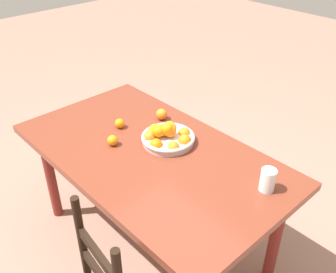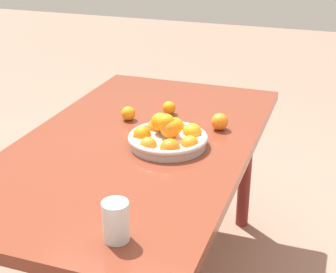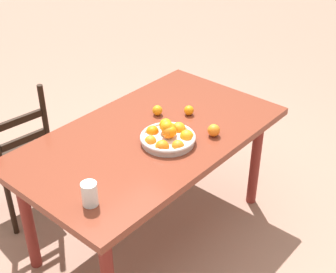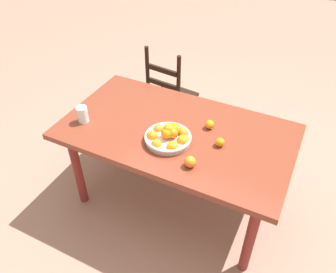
% 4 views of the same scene
% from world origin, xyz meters
% --- Properties ---
extents(dining_table, '(1.62, 0.92, 0.76)m').
position_xyz_m(dining_table, '(0.00, 0.00, 0.67)').
color(dining_table, brown).
rests_on(dining_table, ground).
extents(fruit_bowl, '(0.32, 0.32, 0.14)m').
position_xyz_m(fruit_bowl, '(0.01, -0.14, 0.80)').
color(fruit_bowl, beige).
rests_on(fruit_bowl, dining_table).
extents(orange_loose_0, '(0.07, 0.07, 0.07)m').
position_xyz_m(orange_loose_0, '(0.23, -0.29, 0.79)').
color(orange_loose_0, orange).
rests_on(orange_loose_0, dining_table).
extents(orange_loose_1, '(0.06, 0.06, 0.06)m').
position_xyz_m(orange_loose_1, '(0.33, -0.03, 0.79)').
color(orange_loose_1, orange).
rests_on(orange_loose_1, dining_table).
extents(orange_loose_2, '(0.06, 0.06, 0.06)m').
position_xyz_m(orange_loose_2, '(0.20, 0.12, 0.79)').
color(orange_loose_2, orange).
rests_on(orange_loose_2, dining_table).
extents(drinking_glass, '(0.08, 0.08, 0.12)m').
position_xyz_m(drinking_glass, '(-0.64, -0.21, 0.82)').
color(drinking_glass, silver).
rests_on(drinking_glass, dining_table).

